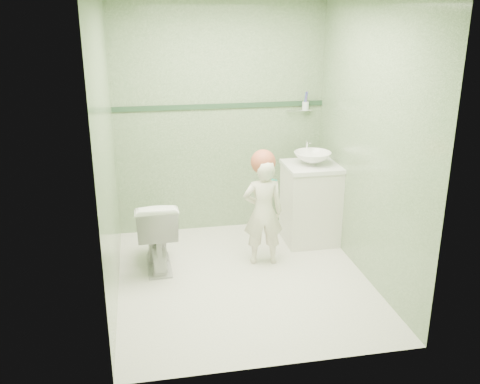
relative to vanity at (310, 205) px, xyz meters
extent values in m
plane|color=beige|center=(-0.84, -0.70, -0.40)|extent=(2.50, 2.50, 0.00)
cube|color=gray|center=(-0.84, 0.55, 0.80)|extent=(2.20, 0.04, 2.40)
cube|color=gray|center=(-0.84, -1.95, 0.80)|extent=(2.20, 0.04, 2.40)
cube|color=gray|center=(-1.94, -0.70, 0.80)|extent=(0.04, 2.50, 2.40)
cube|color=gray|center=(0.26, -0.70, 0.80)|extent=(0.04, 2.50, 2.40)
cube|color=#27442D|center=(-0.84, 0.54, 0.95)|extent=(2.20, 0.02, 0.05)
cube|color=silver|center=(0.00, 0.00, 0.00)|extent=(0.52, 0.50, 0.80)
cube|color=white|center=(0.00, 0.00, 0.41)|extent=(0.54, 0.52, 0.04)
imported|color=white|center=(0.00, 0.00, 0.49)|extent=(0.37, 0.37, 0.13)
cylinder|color=silver|center=(0.00, 0.20, 0.55)|extent=(0.03, 0.03, 0.18)
cylinder|color=silver|center=(0.00, 0.15, 0.63)|extent=(0.02, 0.12, 0.02)
cylinder|color=silver|center=(0.00, 0.50, 0.88)|extent=(0.26, 0.02, 0.02)
cylinder|color=silver|center=(0.06, 0.48, 0.93)|extent=(0.07, 0.07, 0.09)
cylinder|color=#BF4C34|center=(0.07, 0.49, 1.00)|extent=(0.01, 0.01, 0.17)
cylinder|color=#754EB1|center=(0.06, 0.47, 1.00)|extent=(0.01, 0.01, 0.17)
cylinder|color=#3356B9|center=(0.07, 0.48, 1.00)|extent=(0.01, 0.01, 0.17)
cylinder|color=#3356B9|center=(0.05, 0.47, 1.00)|extent=(0.01, 0.01, 0.17)
imported|color=white|center=(-1.58, -0.29, -0.06)|extent=(0.40, 0.68, 0.68)
imported|color=white|center=(-0.59, -0.40, 0.11)|extent=(0.40, 0.28, 1.03)
sphere|color=#AD533A|center=(-0.59, -0.37, 0.59)|extent=(0.23, 0.23, 0.23)
cylinder|color=#0F9680|center=(-0.53, -0.54, 0.47)|extent=(0.09, 0.13, 0.06)
cube|color=white|center=(-0.58, -0.48, 0.51)|extent=(0.03, 0.03, 0.02)
camera|label=1|loc=(-1.67, -4.91, 1.92)|focal=40.01mm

